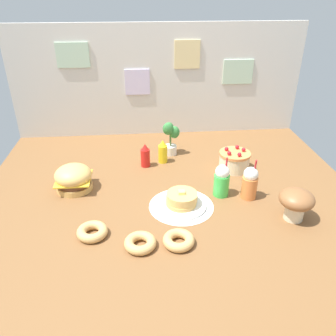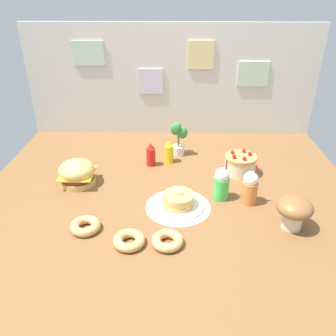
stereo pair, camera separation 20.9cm
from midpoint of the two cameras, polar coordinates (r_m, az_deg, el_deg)
The scene contains 15 objects.
ground_plane at distance 2.12m, azimuth -2.38°, elevation -5.48°, with size 2.40×2.15×0.02m, color brown.
back_wall at distance 2.91m, azimuth -3.72°, elevation 14.34°, with size 2.40×0.04×0.92m.
doily_mat at distance 2.05m, azimuth -0.70°, elevation -6.46°, with size 0.39×0.39×0.00m, color white.
burger at distance 2.28m, azimuth -18.10°, elevation -1.70°, with size 0.23×0.23×0.17m.
pancake_stack at distance 2.03m, azimuth -0.68°, elevation -5.55°, with size 0.30×0.30×0.10m.
layer_cake at distance 2.44m, azimuth 8.65°, elevation 1.18°, with size 0.22×0.22×0.16m.
ketchup_bottle at distance 2.46m, azimuth -6.27°, elevation 1.97°, with size 0.07×0.07×0.18m.
mustard_bottle at distance 2.51m, azimuth -3.27°, elevation 2.64°, with size 0.07×0.07×0.18m.
cream_soda_cup at distance 2.11m, azimuth 6.20°, elevation -2.17°, with size 0.10×0.10×0.26m.
orange_float_cup at distance 2.11m, azimuth 10.81°, elevation -2.54°, with size 0.10×0.10×0.26m.
donut_pink_glaze at distance 1.89m, azimuth -15.75°, elevation -10.31°, with size 0.16×0.16×0.05m.
donut_chocolate at distance 1.77m, azimuth -8.15°, elevation -12.41°, with size 0.16×0.16×0.05m.
donut_vanilla at distance 1.77m, azimuth -1.57°, elevation -12.09°, with size 0.16×0.16×0.05m.
potted_plant at distance 2.60m, azimuth -1.91°, elevation 5.16°, with size 0.13×0.10×0.27m.
mushroom_stool at distance 1.98m, azimuth 17.90°, elevation -5.48°, with size 0.19×0.19×0.19m.
Camera 1 is at (-0.18, -1.75, 1.18)m, focal length 36.39 mm.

